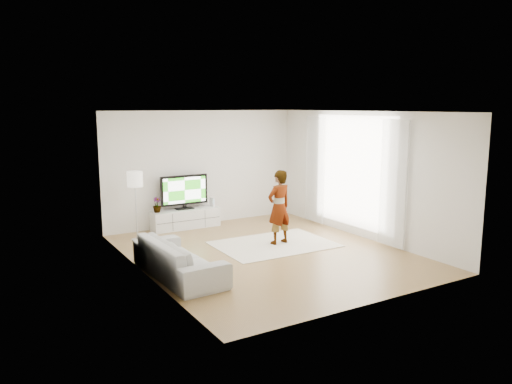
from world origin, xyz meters
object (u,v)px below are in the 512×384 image
player (279,207)px  sofa (179,258)px  rug (274,244)px  floor_lamp (135,182)px  media_console (185,219)px  television (184,191)px

player → sofa: size_ratio=0.71×
rug → floor_lamp: bearing=142.2°
sofa → floor_lamp: (0.10, 2.68, 0.96)m
media_console → sofa: size_ratio=0.75×
television → player: (1.17, -2.35, -0.11)m
media_console → floor_lamp: (-1.34, -0.46, 1.05)m
player → sofa: bearing=9.9°
television → player: player is taller
television → floor_lamp: (-1.34, -0.49, 0.38)m
media_console → sofa: sofa is taller
rug → floor_lamp: (-2.39, 1.85, 1.28)m
sofa → floor_lamp: 2.85m
player → floor_lamp: player is taller
media_console → floor_lamp: 1.76m
television → rug: 2.72m
television → sofa: (-1.44, -3.17, -0.59)m
rug → player: player is taller
media_console → sofa: bearing=-114.6°
television → floor_lamp: size_ratio=0.78×
rug → player: 0.80m
media_console → rug: media_console is taller
rug → player: size_ratio=1.55×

